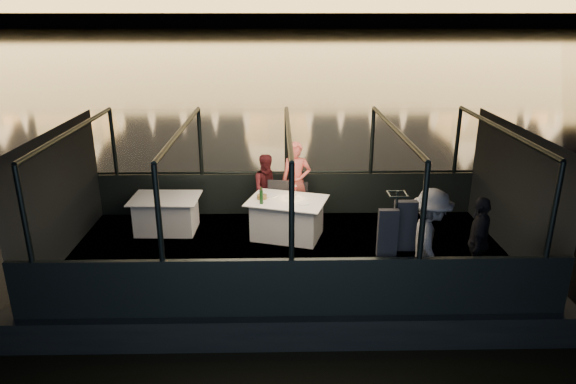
{
  "coord_description": "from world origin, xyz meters",
  "views": [
    {
      "loc": [
        -0.18,
        -8.45,
        4.69
      ],
      "look_at": [
        0.0,
        0.4,
        1.55
      ],
      "focal_mm": 32.0,
      "sensor_mm": 36.0,
      "label": 1
    }
  ],
  "objects_px": {
    "dining_table_aft": "(166,213)",
    "person_man_maroon": "(268,187)",
    "passenger_dark": "(479,235)",
    "coat_stand": "(393,250)",
    "person_woman_coral": "(296,186)",
    "dining_table_central": "(287,218)",
    "passenger_stripe": "(429,243)",
    "chair_port_right": "(299,203)",
    "chair_port_left": "(279,207)",
    "wine_bottle": "(261,196)"
  },
  "relations": [
    {
      "from": "person_woman_coral",
      "to": "wine_bottle",
      "type": "height_order",
      "value": "person_woman_coral"
    },
    {
      "from": "dining_table_central",
      "to": "passenger_dark",
      "type": "bearing_deg",
      "value": -32.24
    },
    {
      "from": "coat_stand",
      "to": "wine_bottle",
      "type": "xyz_separation_m",
      "value": [
        -1.99,
        2.3,
        0.02
      ]
    },
    {
      "from": "dining_table_central",
      "to": "passenger_dark",
      "type": "distance_m",
      "value": 3.56
    },
    {
      "from": "chair_port_left",
      "to": "person_man_maroon",
      "type": "relative_size",
      "value": 0.65
    },
    {
      "from": "coat_stand",
      "to": "chair_port_right",
      "type": "bearing_deg",
      "value": 111.34
    },
    {
      "from": "dining_table_central",
      "to": "passenger_dark",
      "type": "height_order",
      "value": "passenger_dark"
    },
    {
      "from": "coat_stand",
      "to": "passenger_stripe",
      "type": "distance_m",
      "value": 0.71
    },
    {
      "from": "chair_port_left",
      "to": "chair_port_right",
      "type": "distance_m",
      "value": 0.49
    },
    {
      "from": "dining_table_aft",
      "to": "coat_stand",
      "type": "distance_m",
      "value": 4.85
    },
    {
      "from": "person_man_maroon",
      "to": "wine_bottle",
      "type": "relative_size",
      "value": 4.44
    },
    {
      "from": "passenger_dark",
      "to": "wine_bottle",
      "type": "distance_m",
      "value": 3.87
    },
    {
      "from": "chair_port_right",
      "to": "wine_bottle",
      "type": "bearing_deg",
      "value": -115.09
    },
    {
      "from": "passenger_stripe",
      "to": "passenger_dark",
      "type": "height_order",
      "value": "passenger_stripe"
    },
    {
      "from": "chair_port_right",
      "to": "person_woman_coral",
      "type": "relative_size",
      "value": 0.5
    },
    {
      "from": "dining_table_aft",
      "to": "chair_port_right",
      "type": "relative_size",
      "value": 1.59
    },
    {
      "from": "wine_bottle",
      "to": "passenger_stripe",
      "type": "bearing_deg",
      "value": -37.07
    },
    {
      "from": "dining_table_central",
      "to": "chair_port_left",
      "type": "xyz_separation_m",
      "value": [
        -0.16,
        0.45,
        0.06
      ]
    },
    {
      "from": "coat_stand",
      "to": "dining_table_central",
      "type": "bearing_deg",
      "value": 121.19
    },
    {
      "from": "person_woman_coral",
      "to": "person_man_maroon",
      "type": "height_order",
      "value": "person_woman_coral"
    },
    {
      "from": "dining_table_central",
      "to": "chair_port_left",
      "type": "bearing_deg",
      "value": 109.84
    },
    {
      "from": "chair_port_left",
      "to": "passenger_stripe",
      "type": "relative_size",
      "value": 0.55
    },
    {
      "from": "dining_table_central",
      "to": "coat_stand",
      "type": "bearing_deg",
      "value": -58.81
    },
    {
      "from": "dining_table_central",
      "to": "chair_port_right",
      "type": "bearing_deg",
      "value": 69.42
    },
    {
      "from": "person_woman_coral",
      "to": "passenger_stripe",
      "type": "relative_size",
      "value": 0.98
    },
    {
      "from": "dining_table_aft",
      "to": "person_man_maroon",
      "type": "relative_size",
      "value": 0.92
    },
    {
      "from": "chair_port_left",
      "to": "person_woman_coral",
      "type": "bearing_deg",
      "value": 58.8
    },
    {
      "from": "coat_stand",
      "to": "passenger_dark",
      "type": "distance_m",
      "value": 1.6
    },
    {
      "from": "passenger_dark",
      "to": "dining_table_aft",
      "type": "bearing_deg",
      "value": -87.48
    },
    {
      "from": "person_man_maroon",
      "to": "wine_bottle",
      "type": "xyz_separation_m",
      "value": [
        -0.1,
        -0.98,
        0.17
      ]
    },
    {
      "from": "person_man_maroon",
      "to": "coat_stand",
      "type": "bearing_deg",
      "value": -76.58
    },
    {
      "from": "person_woman_coral",
      "to": "passenger_dark",
      "type": "bearing_deg",
      "value": -38.52
    },
    {
      "from": "passenger_stripe",
      "to": "passenger_dark",
      "type": "relative_size",
      "value": 1.14
    },
    {
      "from": "dining_table_central",
      "to": "dining_table_aft",
      "type": "height_order",
      "value": "dining_table_central"
    },
    {
      "from": "chair_port_right",
      "to": "coat_stand",
      "type": "distance_m",
      "value": 3.44
    },
    {
      "from": "chair_port_right",
      "to": "wine_bottle",
      "type": "height_order",
      "value": "wine_bottle"
    },
    {
      "from": "dining_table_aft",
      "to": "person_man_maroon",
      "type": "bearing_deg",
      "value": 12.73
    },
    {
      "from": "chair_port_right",
      "to": "passenger_stripe",
      "type": "relative_size",
      "value": 0.49
    },
    {
      "from": "dining_table_aft",
      "to": "person_man_maroon",
      "type": "height_order",
      "value": "person_man_maroon"
    },
    {
      "from": "coat_stand",
      "to": "wine_bottle",
      "type": "relative_size",
      "value": 5.59
    },
    {
      "from": "chair_port_right",
      "to": "wine_bottle",
      "type": "distance_m",
      "value": 1.24
    },
    {
      "from": "passenger_dark",
      "to": "coat_stand",
      "type": "bearing_deg",
      "value": -43.23
    },
    {
      "from": "chair_port_right",
      "to": "person_man_maroon",
      "type": "bearing_deg",
      "value": -174.29
    },
    {
      "from": "dining_table_aft",
      "to": "chair_port_left",
      "type": "distance_m",
      "value": 2.24
    },
    {
      "from": "dining_table_aft",
      "to": "chair_port_right",
      "type": "distance_m",
      "value": 2.69
    },
    {
      "from": "person_man_maroon",
      "to": "person_woman_coral",
      "type": "bearing_deg",
      "value": -9.11
    },
    {
      "from": "chair_port_left",
      "to": "person_woman_coral",
      "type": "relative_size",
      "value": 0.56
    },
    {
      "from": "dining_table_central",
      "to": "passenger_stripe",
      "type": "distance_m",
      "value": 3.06
    },
    {
      "from": "dining_table_central",
      "to": "person_man_maroon",
      "type": "relative_size",
      "value": 1.0
    },
    {
      "from": "chair_port_left",
      "to": "person_woman_coral",
      "type": "height_order",
      "value": "person_woman_coral"
    }
  ]
}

